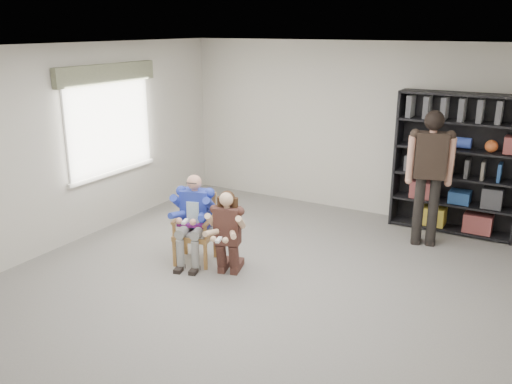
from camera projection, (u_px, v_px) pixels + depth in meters
The scene contains 8 objects.
room_shell at pixel (245, 178), 5.99m from camera, with size 6.00×7.00×2.80m, color beige, non-canonical shape.
floor at pixel (246, 292), 6.41m from camera, with size 6.00×7.00×0.01m, color slate.
window_left at pixel (110, 122), 8.15m from camera, with size 0.16×2.00×1.75m, color silver, non-canonical shape.
armchair at pixel (195, 229), 7.11m from camera, with size 0.54×0.52×0.92m, color #A46F39, non-canonical shape.
seated_man at pixel (194, 219), 7.06m from camera, with size 0.52×0.72×1.20m, color #273297, non-canonical shape.
kneeling_woman at pixel (227, 234), 6.71m from camera, with size 0.46×0.74×1.10m, color #3A211C, non-canonical shape.
bookshelf at pixel (456, 164), 8.02m from camera, with size 1.80×0.38×2.10m, color black, non-canonical shape.
standing_man at pixel (429, 180), 7.53m from camera, with size 0.59×0.33×1.92m, color black, non-canonical shape.
Camera 1 is at (2.95, -4.96, 3.02)m, focal length 38.00 mm.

